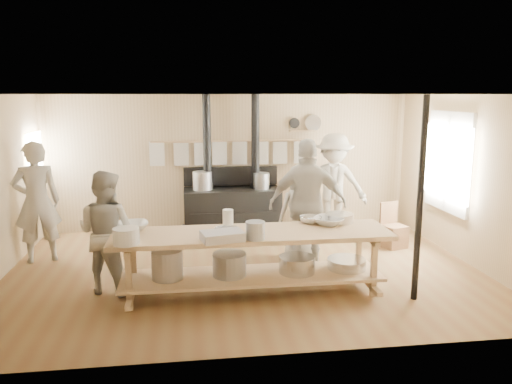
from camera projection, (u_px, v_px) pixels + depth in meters
ground at (245, 270)px, 7.49m from camera, size 7.00×7.00×0.00m
room_shell at (244, 163)px, 7.18m from camera, size 7.00×7.00×7.00m
window_right at (449, 162)px, 8.24m from camera, size 0.09×1.50×1.65m
left_opening at (35, 153)px, 8.68m from camera, size 0.00×0.90×0.90m
stove at (232, 206)px, 9.45m from camera, size 1.90×0.75×2.60m
towel_rail at (230, 150)px, 9.53m from camera, size 3.00×0.04×0.47m
back_wall_shelf at (305, 125)px, 9.66m from camera, size 0.63×0.14×0.32m
prep_table at (252, 256)px, 6.52m from camera, size 3.60×0.90×0.85m
support_post at (420, 201)px, 6.20m from camera, size 0.08×0.08×2.60m
cook_far_left at (37, 202)px, 7.74m from camera, size 0.80×0.65×1.91m
cook_left at (106, 232)px, 6.56m from camera, size 0.98×0.89×1.64m
cook_center at (301, 212)px, 7.92m from camera, size 0.82×0.61×1.53m
cook_right at (308, 205)px, 7.43m from camera, size 1.21×0.64×1.97m
cook_by_window at (334, 185)px, 9.20m from camera, size 1.34×0.93×1.90m
chair at (393, 234)px, 8.60m from camera, size 0.45×0.45×0.77m
bowl_white_a at (132, 226)px, 6.54m from camera, size 0.49×0.49×0.10m
bowl_steel_a at (227, 232)px, 6.27m from camera, size 0.43×0.43×0.10m
bowl_white_b at (329, 221)px, 6.80m from camera, size 0.59×0.59×0.10m
bowl_steel_b at (311, 220)px, 6.88m from camera, size 0.34×0.34×0.10m
roasting_pan at (222, 236)px, 6.07m from camera, size 0.56×0.43×0.11m
mixing_bowl_large at (339, 218)px, 6.93m from camera, size 0.40×0.40×0.12m
bucket_galv at (255, 230)px, 6.11m from camera, size 0.32×0.32×0.22m
deep_bowl_enamel at (126, 236)px, 5.91m from camera, size 0.38×0.38×0.20m
pitcher at (228, 218)px, 6.72m from camera, size 0.17×0.17×0.23m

